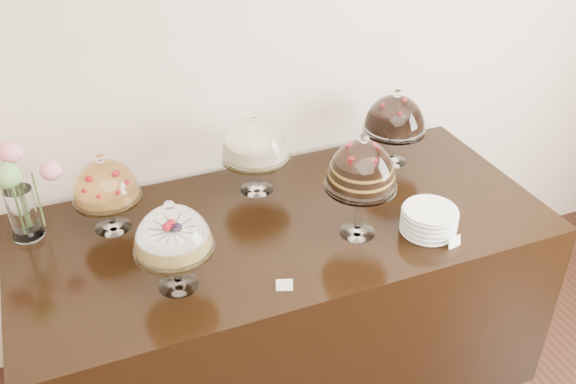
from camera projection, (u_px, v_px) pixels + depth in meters
name	position (u px, v px, depth m)	size (l,w,h in m)	color
wall_back	(230.00, 41.00, 2.75)	(5.00, 0.04, 3.00)	beige
display_counter	(284.00, 303.00, 2.90)	(2.20, 1.00, 0.90)	black
cake_stand_sugar_sponge	(173.00, 234.00, 2.20)	(0.28, 0.28, 0.37)	white
cake_stand_choco_layer	(362.00, 169.00, 2.44)	(0.28, 0.28, 0.45)	white
cake_stand_cheesecake	(255.00, 142.00, 2.74)	(0.31, 0.31, 0.38)	white
cake_stand_dark_choco	(395.00, 117.00, 2.96)	(0.29, 0.29, 0.37)	white
cake_stand_fruit_tart	(105.00, 184.00, 2.52)	(0.27, 0.27, 0.34)	white
flower_vase	(14.00, 189.00, 2.45)	(0.33, 0.23, 0.40)	white
plate_stack	(429.00, 220.00, 2.58)	(0.22, 0.22, 0.10)	white
price_card_left	(284.00, 285.00, 2.29)	(0.06, 0.01, 0.04)	white
price_card_right	(454.00, 242.00, 2.51)	(0.06, 0.01, 0.04)	white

